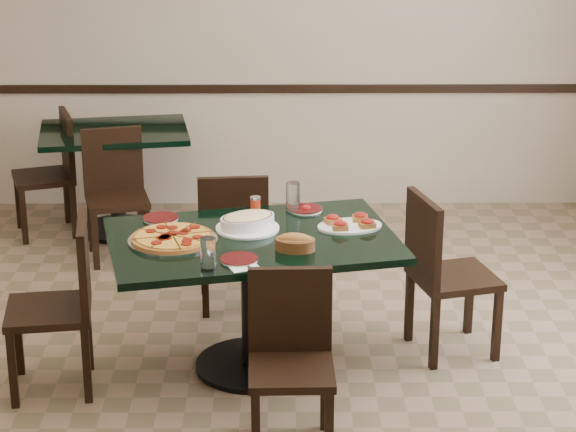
{
  "coord_description": "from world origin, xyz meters",
  "views": [
    {
      "loc": [
        0.07,
        -5.39,
        2.8
      ],
      "look_at": [
        0.1,
        0.0,
        0.88
      ],
      "focal_mm": 70.0,
      "sensor_mm": 36.0,
      "label": 1
    }
  ],
  "objects_px": {
    "pepperoni_pizza": "(173,238)",
    "chair_right": "(441,267)",
    "chair_near": "(291,351)",
    "bread_basket": "(295,243)",
    "bruschetta_platter": "(350,223)",
    "chair_far": "(233,234)",
    "lasagna_casserole": "(247,221)",
    "chair_left": "(64,297)",
    "back_table": "(115,161)",
    "back_chair_near": "(115,187)",
    "back_chair_left": "(54,167)",
    "main_table": "(253,270)"
  },
  "relations": [
    {
      "from": "back_chair_near",
      "to": "bruschetta_platter",
      "type": "bearing_deg",
      "value": -60.24
    },
    {
      "from": "bread_basket",
      "to": "chair_far",
      "type": "bearing_deg",
      "value": 119.37
    },
    {
      "from": "chair_far",
      "to": "back_chair_near",
      "type": "height_order",
      "value": "chair_far"
    },
    {
      "from": "bread_basket",
      "to": "bruschetta_platter",
      "type": "height_order",
      "value": "bread_basket"
    },
    {
      "from": "back_table",
      "to": "lasagna_casserole",
      "type": "xyz_separation_m",
      "value": [
        0.99,
        -2.0,
        0.27
      ]
    },
    {
      "from": "pepperoni_pizza",
      "to": "chair_near",
      "type": "bearing_deg",
      "value": -48.63
    },
    {
      "from": "back_chair_near",
      "to": "pepperoni_pizza",
      "type": "height_order",
      "value": "back_chair_near"
    },
    {
      "from": "chair_far",
      "to": "back_chair_left",
      "type": "distance_m",
      "value": 1.88
    },
    {
      "from": "back_chair_left",
      "to": "bread_basket",
      "type": "xyz_separation_m",
      "value": [
        1.66,
        -2.29,
        0.31
      ]
    },
    {
      "from": "pepperoni_pizza",
      "to": "bruschetta_platter",
      "type": "distance_m",
      "value": 0.94
    },
    {
      "from": "pepperoni_pizza",
      "to": "back_chair_near",
      "type": "bearing_deg",
      "value": 107.61
    },
    {
      "from": "pepperoni_pizza",
      "to": "chair_right",
      "type": "bearing_deg",
      "value": 9.57
    },
    {
      "from": "back_table",
      "to": "pepperoni_pizza",
      "type": "height_order",
      "value": "pepperoni_pizza"
    },
    {
      "from": "chair_right",
      "to": "back_chair_left",
      "type": "distance_m",
      "value": 3.12
    },
    {
      "from": "lasagna_casserole",
      "to": "bread_basket",
      "type": "bearing_deg",
      "value": -79.14
    },
    {
      "from": "chair_near",
      "to": "main_table",
      "type": "bearing_deg",
      "value": 103.2
    },
    {
      "from": "chair_right",
      "to": "bruschetta_platter",
      "type": "height_order",
      "value": "chair_right"
    },
    {
      "from": "bread_basket",
      "to": "bruschetta_platter",
      "type": "xyz_separation_m",
      "value": [
        0.29,
        0.32,
        -0.02
      ]
    },
    {
      "from": "back_chair_near",
      "to": "pepperoni_pizza",
      "type": "relative_size",
      "value": 1.86
    },
    {
      "from": "main_table",
      "to": "chair_near",
      "type": "xyz_separation_m",
      "value": [
        0.19,
        -0.74,
        -0.1
      ]
    },
    {
      "from": "chair_near",
      "to": "bruschetta_platter",
      "type": "bearing_deg",
      "value": 68.55
    },
    {
      "from": "main_table",
      "to": "chair_left",
      "type": "bearing_deg",
      "value": 179.83
    },
    {
      "from": "bruschetta_platter",
      "to": "main_table",
      "type": "bearing_deg",
      "value": -175.58
    },
    {
      "from": "back_chair_left",
      "to": "bread_basket",
      "type": "bearing_deg",
      "value": 17.58
    },
    {
      "from": "back_chair_near",
      "to": "lasagna_casserole",
      "type": "bearing_deg",
      "value": -73.18
    },
    {
      "from": "back_chair_near",
      "to": "pepperoni_pizza",
      "type": "distance_m",
      "value": 1.84
    },
    {
      "from": "bruschetta_platter",
      "to": "chair_left",
      "type": "bearing_deg",
      "value": -177.49
    },
    {
      "from": "main_table",
      "to": "back_chair_near",
      "type": "bearing_deg",
      "value": 107.19
    },
    {
      "from": "chair_far",
      "to": "lasagna_casserole",
      "type": "relative_size",
      "value": 2.41
    },
    {
      "from": "back_table",
      "to": "bruschetta_platter",
      "type": "distance_m",
      "value": 2.51
    },
    {
      "from": "chair_left",
      "to": "pepperoni_pizza",
      "type": "height_order",
      "value": "chair_left"
    },
    {
      "from": "bruschetta_platter",
      "to": "lasagna_casserole",
      "type": "bearing_deg",
      "value": 171.5
    },
    {
      "from": "pepperoni_pizza",
      "to": "back_chair_left",
      "type": "bearing_deg",
      "value": 115.65
    },
    {
      "from": "chair_far",
      "to": "chair_right",
      "type": "xyz_separation_m",
      "value": [
        1.15,
        -0.57,
        0.03
      ]
    },
    {
      "from": "back_table",
      "to": "lasagna_casserole",
      "type": "relative_size",
      "value": 3.09
    },
    {
      "from": "chair_near",
      "to": "chair_right",
      "type": "xyz_separation_m",
      "value": [
        0.82,
        0.92,
        0.04
      ]
    },
    {
      "from": "chair_left",
      "to": "pepperoni_pizza",
      "type": "xyz_separation_m",
      "value": [
        0.54,
        0.15,
        0.26
      ]
    },
    {
      "from": "chair_right",
      "to": "lasagna_casserole",
      "type": "xyz_separation_m",
      "value": [
        -1.04,
        -0.06,
        0.29
      ]
    },
    {
      "from": "chair_far",
      "to": "chair_right",
      "type": "height_order",
      "value": "chair_right"
    },
    {
      "from": "chair_left",
      "to": "back_chair_near",
      "type": "distance_m",
      "value": 1.88
    },
    {
      "from": "chair_left",
      "to": "back_chair_left",
      "type": "relative_size",
      "value": 1.05
    },
    {
      "from": "back_table",
      "to": "back_chair_near",
      "type": "distance_m",
      "value": 0.45
    },
    {
      "from": "chair_near",
      "to": "back_chair_left",
      "type": "distance_m",
      "value": 3.28
    },
    {
      "from": "lasagna_casserole",
      "to": "pepperoni_pizza",
      "type": "bearing_deg",
      "value": 176.38
    },
    {
      "from": "chair_left",
      "to": "back_table",
      "type": "bearing_deg",
      "value": 173.59
    },
    {
      "from": "chair_near",
      "to": "pepperoni_pizza",
      "type": "bearing_deg",
      "value": 129.92
    },
    {
      "from": "back_chair_near",
      "to": "lasagna_casserole",
      "type": "height_order",
      "value": "back_chair_near"
    },
    {
      "from": "back_chair_near",
      "to": "bread_basket",
      "type": "distance_m",
      "value": 2.22
    },
    {
      "from": "chair_near",
      "to": "chair_left",
      "type": "bearing_deg",
      "value": 153.7
    },
    {
      "from": "chair_right",
      "to": "chair_left",
      "type": "xyz_separation_m",
      "value": [
        -1.96,
        -0.39,
        -0.0
      ]
    }
  ]
}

